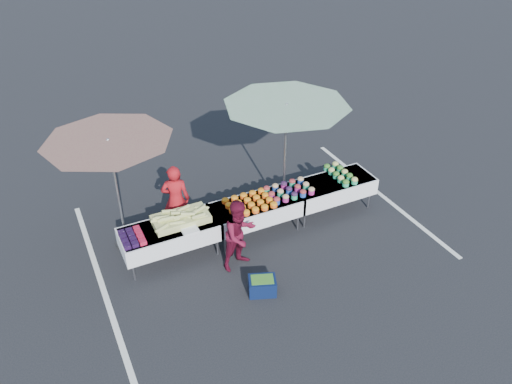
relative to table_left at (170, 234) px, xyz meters
name	(u,v)px	position (x,y,z in m)	size (l,w,h in m)	color
ground	(256,232)	(1.80, 0.00, -0.58)	(80.00, 80.00, 0.00)	black
stripe_left	(100,279)	(-1.40, 0.00, -0.58)	(0.10, 5.00, 0.00)	silver
stripe_right	(380,194)	(5.00, 0.00, -0.58)	(0.10, 5.00, 0.00)	silver
table_left	(170,234)	(0.00, 0.00, 0.00)	(1.86, 0.81, 0.75)	white
table_center	(256,209)	(1.80, 0.00, 0.00)	(1.86, 0.81, 0.75)	white
table_right	(331,188)	(3.60, 0.00, 0.00)	(1.86, 0.81, 0.75)	white
berry_punnets	(132,238)	(-0.71, -0.06, 0.21)	(0.40, 0.54, 0.08)	black
corn_pile	(181,218)	(0.25, 0.05, 0.26)	(1.16, 0.57, 0.26)	#C1D16B
plastic_bags	(190,230)	(0.30, -0.30, 0.19)	(0.30, 0.25, 0.05)	white
carrot_bowls	(249,203)	(1.65, -0.01, 0.22)	(0.95, 0.69, 0.11)	#E95919
potato_cups	(289,190)	(2.55, 0.00, 0.25)	(0.94, 0.58, 0.16)	#21439E
bean_baskets	(340,174)	(3.86, 0.08, 0.24)	(0.36, 0.86, 0.15)	#29A771
vendor	(176,200)	(0.39, 0.77, 0.19)	(0.56, 0.37, 1.54)	#A11219
customer	(240,234)	(1.10, -0.75, 0.13)	(0.70, 0.54, 1.44)	#580D22
umbrella_left	(110,150)	(-0.70, 0.80, 1.57)	(2.51, 2.51, 2.38)	black
umbrella_right	(286,115)	(2.65, 0.40, 1.74)	(2.79, 2.79, 2.56)	black
storage_bin	(262,285)	(1.14, -1.60, -0.42)	(0.58, 0.50, 0.31)	#0B173A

